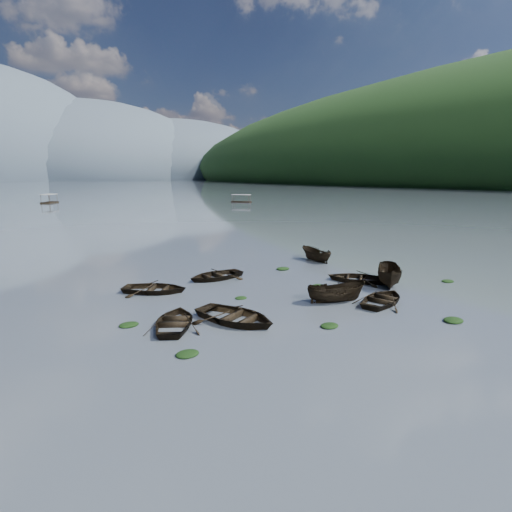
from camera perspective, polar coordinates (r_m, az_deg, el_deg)
ground_plane at (r=23.14m, az=16.11°, el=-9.91°), size 2400.00×2400.00×0.00m
right_hill_far at (r=530.82m, az=32.42°, el=8.80°), size 520.00×1200.00×190.00m
haze_mtn_c at (r=927.53m, az=-22.48°, el=10.08°), size 520.00×520.00×260.00m
haze_mtn_d at (r=974.16m, az=-11.83°, el=10.71°), size 520.00×520.00×220.00m
rowboat_0 at (r=23.24m, az=-2.97°, el=-9.36°), size 5.37×6.13×1.06m
rowboat_1 at (r=23.11m, az=-11.41°, el=-9.71°), size 4.82×5.30×0.90m
rowboat_2 at (r=27.22m, az=11.32°, el=-6.43°), size 4.35×2.79×1.57m
rowboat_3 at (r=32.76m, az=14.22°, el=-3.50°), size 5.50×5.64×0.95m
rowboat_4 at (r=27.79m, az=17.67°, el=-6.38°), size 5.16×4.39×0.91m
rowboat_5 at (r=32.30m, az=18.48°, el=-3.96°), size 4.69×4.49×1.82m
rowboat_6 at (r=29.72m, az=-14.24°, el=-5.03°), size 5.64×5.37×0.95m
rowboat_7 at (r=32.68m, az=-5.78°, el=-3.24°), size 4.92×3.72×0.96m
rowboat_8 at (r=39.63m, az=8.52°, el=-0.70°), size 1.49×3.92×1.51m
weed_clump_0 at (r=19.48m, az=-9.77°, el=-13.78°), size 1.12×0.91×0.24m
weed_clump_1 at (r=22.85m, az=10.45°, el=-9.91°), size 1.09×0.87×0.24m
weed_clump_2 at (r=25.88m, az=26.36°, el=-8.38°), size 1.23×0.99×0.27m
weed_clump_3 at (r=30.62m, az=8.82°, el=-4.33°), size 0.98×0.83×0.22m
weed_clump_4 at (r=35.03m, az=25.71°, el=-3.34°), size 1.03×0.82×0.21m
weed_clump_5 at (r=23.72m, az=-17.71°, el=-9.47°), size 1.09×0.88×0.23m
weed_clump_6 at (r=27.43m, az=-2.17°, el=-6.07°), size 0.85×0.71×0.18m
weed_clump_7 at (r=35.72m, az=3.86°, el=-1.94°), size 1.24×0.99×0.27m
pontoon_centre at (r=137.38m, az=-27.39°, el=6.73°), size 5.62×7.28×2.59m
pontoon_right at (r=125.62m, az=-2.11°, el=7.66°), size 6.03×6.16×2.33m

